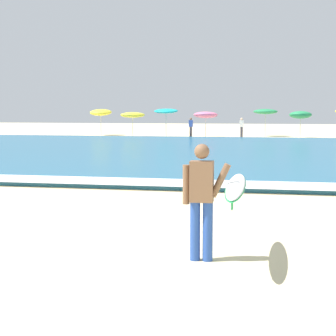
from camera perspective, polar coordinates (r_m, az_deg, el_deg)
ground_plane at (r=9.98m, az=-12.12°, el=-7.01°), size 160.00×160.00×0.00m
sea at (r=29.27m, az=3.59°, el=1.76°), size 120.00×28.00×0.14m
surf_foam at (r=16.14m, az=-2.80°, el=-1.41°), size 120.00×1.63×0.01m
surfer_with_board at (r=8.13m, az=4.98°, el=-2.51°), size 0.95×2.37×1.73m
beach_umbrella_0 at (r=49.02m, az=-6.90°, el=5.67°), size 1.90×1.94×2.35m
beach_umbrella_1 at (r=46.23m, az=-3.64°, el=5.44°), size 2.01×2.01×2.03m
beach_umbrella_2 at (r=45.35m, az=-0.21°, el=5.85°), size 1.95×1.97×2.38m
beach_umbrella_3 at (r=45.30m, az=3.88°, el=5.45°), size 1.96×1.99×2.12m
beach_umbrella_4 at (r=47.34m, az=9.95°, el=5.71°), size 2.01×2.01×2.30m
beach_umbrella_5 at (r=45.02m, az=13.42°, el=5.31°), size 1.75×1.78×2.18m
beachgoer_near_row_left at (r=45.20m, az=7.54°, el=4.19°), size 0.32×0.20×1.58m
beachgoer_near_row_mid at (r=45.39m, az=2.35°, el=4.24°), size 0.32×0.20×1.58m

